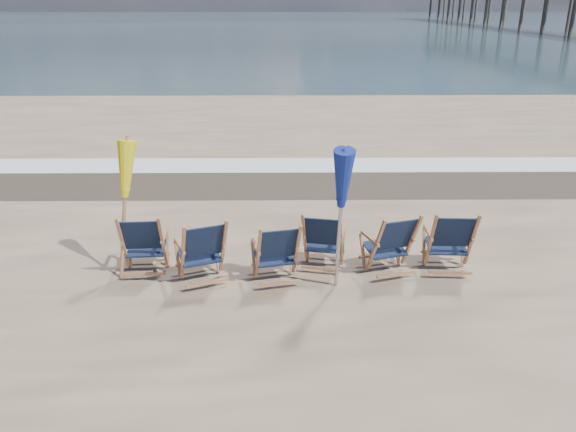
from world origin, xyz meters
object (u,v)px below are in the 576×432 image
umbrella_yellow (119,177)px  beach_chair_5 (472,243)px  beach_chair_1 (224,249)px  beach_chair_4 (411,243)px  beach_chair_0 (163,245)px  beach_chair_2 (297,252)px  umbrella_blue (341,181)px  beach_chair_3 (341,243)px

umbrella_yellow → beach_chair_5: bearing=-1.5°
beach_chair_1 → beach_chair_4: size_ratio=1.02×
beach_chair_0 → umbrella_yellow: umbrella_yellow is taller
beach_chair_2 → umbrella_blue: umbrella_blue is taller
umbrella_yellow → umbrella_blue: bearing=-11.7°
umbrella_yellow → umbrella_blue: (3.21, -0.67, 0.14)m
beach_chair_2 → umbrella_yellow: bearing=-21.2°
umbrella_yellow → umbrella_blue: size_ratio=0.93×
beach_chair_1 → beach_chair_4: (2.86, 0.22, -0.01)m
beach_chair_4 → beach_chair_2: bearing=-8.5°
beach_chair_1 → beach_chair_5: size_ratio=0.99×
beach_chair_2 → umbrella_blue: bearing=140.2°
beach_chair_4 → umbrella_yellow: 4.51m
beach_chair_1 → beach_chair_4: beach_chair_1 is taller
beach_chair_4 → beach_chair_5: bearing=159.2°
beach_chair_0 → beach_chair_1: beach_chair_1 is taller
beach_chair_0 → beach_chair_3: 2.74m
beach_chair_2 → umbrella_yellow: (-2.62, 0.37, 1.06)m
beach_chair_2 → beach_chair_5: 2.69m
beach_chair_1 → beach_chair_5: 3.78m
beach_chair_3 → beach_chair_0: bearing=13.9°
beach_chair_2 → beach_chair_4: bearing=175.9°
beach_chair_3 → umbrella_blue: (-0.10, -0.66, 1.21)m
beach_chair_1 → beach_chair_2: size_ratio=1.05×
beach_chair_5 → umbrella_blue: (-2.09, -0.53, 1.17)m
beach_chair_1 → beach_chair_2: beach_chair_1 is taller
beach_chair_1 → beach_chair_4: 2.87m
beach_chair_0 → beach_chair_3: (2.74, 0.10, -0.02)m
beach_chair_0 → umbrella_blue: size_ratio=0.47×
beach_chair_1 → umbrella_blue: (1.68, -0.36, 1.17)m
beach_chair_3 → umbrella_blue: umbrella_blue is taller
beach_chair_4 → umbrella_yellow: bearing=-18.7°
beach_chair_4 → umbrella_blue: bearing=8.5°
beach_chair_2 → umbrella_blue: (0.59, -0.30, 1.20)m
beach_chair_2 → beach_chair_1: bearing=-16.6°
beach_chair_2 → umbrella_blue: 1.37m
umbrella_blue → beach_chair_2: bearing=153.4°
beach_chair_5 → umbrella_yellow: bearing=1.7°
beach_chair_4 → umbrella_blue: 1.77m
beach_chair_1 → umbrella_yellow: size_ratio=0.52×
beach_chair_3 → beach_chair_4: beach_chair_4 is taller
beach_chair_4 → beach_chair_5: 0.91m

